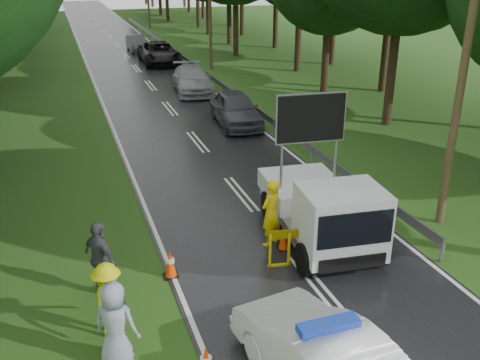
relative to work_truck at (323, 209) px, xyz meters
name	(u,v)px	position (x,y,z in m)	size (l,w,h in m)	color
ground	(318,287)	(-1.07, -1.96, -1.10)	(160.00, 160.00, 0.00)	#254814
road	(136,69)	(-1.07, 28.04, -1.09)	(7.00, 140.00, 0.02)	black
guardrail	(186,59)	(2.63, 27.71, -0.56)	(0.12, 60.06, 0.70)	gray
utility_pole_near	(465,58)	(4.13, 0.04, 3.96)	(1.40, 0.24, 10.00)	#473721
work_truck	(323,209)	(0.00, 0.00, 0.00)	(2.73, 5.30, 4.07)	gray
barrier	(317,237)	(-0.64, -0.96, -0.28)	(2.60, 0.54, 1.09)	#D3C50B
officer	(271,213)	(-1.41, 0.43, -0.11)	(0.73, 0.48, 1.99)	yellow
civilian	(322,231)	(-0.42, -0.79, -0.22)	(0.86, 0.67, 1.76)	#1A44AE
bystander_left	(108,300)	(-6.17, -2.11, -0.23)	(1.12, 0.65, 1.74)	#D4DE0C
bystander_mid	(101,258)	(-6.18, -0.46, -0.15)	(1.12, 0.47, 1.92)	#404347
bystander_right	(116,325)	(-6.13, -3.11, -0.16)	(0.92, 0.60, 1.88)	#8B94A6
queue_car_first	(236,109)	(1.41, 12.07, -0.29)	(1.92, 4.77, 1.62)	#404248
queue_car_second	(192,80)	(1.08, 19.50, -0.35)	(2.12, 5.21, 1.51)	gray
queue_car_third	(159,53)	(0.99, 29.57, -0.29)	(2.71, 5.88, 1.63)	black
queue_car_fourth	(137,43)	(0.24, 36.27, -0.43)	(1.42, 4.08, 1.34)	#46494F
cone_center	(284,238)	(-1.16, 0.04, -0.75)	(0.34, 0.34, 0.72)	black
cone_far	(307,213)	(0.15, 1.25, -0.72)	(0.37, 0.37, 0.78)	black
cone_left_mid	(170,264)	(-4.47, -0.30, -0.72)	(0.37, 0.37, 0.79)	black
cone_right	(371,232)	(1.33, -0.46, -0.74)	(0.35, 0.35, 0.74)	black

